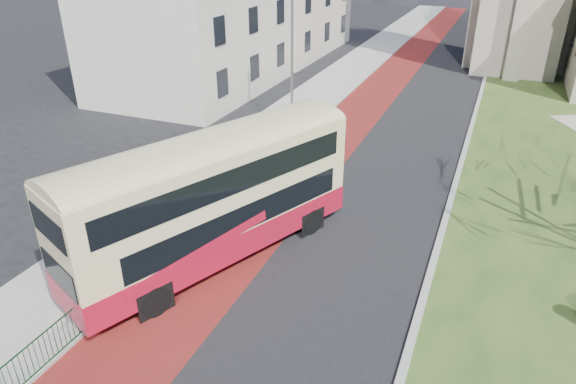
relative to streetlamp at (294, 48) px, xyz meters
The scene contains 10 objects.
ground 19.08m from the streetlamp, 76.42° to the right, with size 160.00×160.00×0.00m, color black.
road_carriageway 7.70m from the streetlamp, 18.88° to the left, with size 9.00×120.00×0.01m, color black.
bus_lane 5.91m from the streetlamp, 32.43° to the left, with size 3.40×120.00×0.01m, color #591414.
pavement_west 5.00m from the streetlamp, 108.07° to the left, with size 4.00×120.00×0.12m, color gray.
kerb_west 5.13m from the streetlamp, 56.03° to the left, with size 0.25×120.00×0.13m, color #999993.
kerb_east 12.07m from the streetlamp, 20.95° to the left, with size 0.25×80.00×0.13m, color #999993.
pedestrian_railing 14.64m from the streetlamp, 84.30° to the right, with size 0.07×24.00×1.12m.
street_block_near 10.62m from the streetlamp, 157.49° to the left, with size 10.30×14.30×13.00m.
streetlamp is the anchor object (origin of this frame).
bus 15.58m from the streetlamp, 78.46° to the right, with size 6.66×11.08×4.59m.
Camera 1 is at (7.13, -10.71, 10.64)m, focal length 32.00 mm.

